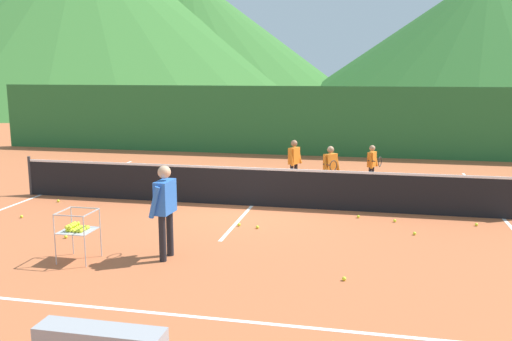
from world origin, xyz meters
The scene contains 26 objects.
ground_plane centered at (0.00, 0.00, 0.00)m, with size 120.00×120.00×0.00m, color #BC6038.
line_baseline_near centered at (0.00, -6.24, 0.00)m, with size 11.74×0.08×0.01m, color white.
line_baseline_far centered at (0.00, 5.22, 0.00)m, with size 11.74×0.08×0.01m, color white.
line_sideline_west centered at (-5.87, 0.00, 0.00)m, with size 0.08×11.46×0.01m, color white.
line_sideline_east centered at (5.87, 0.00, 0.00)m, with size 0.08×11.46×0.01m, color white.
line_service_center centered at (0.00, 0.00, 0.00)m, with size 0.08×5.89×0.01m, color white.
tennis_net centered at (0.00, 0.00, 0.50)m, with size 12.38×0.08×1.05m.
instructor centered at (-0.68, -4.07, 1.01)m, with size 0.43×0.78×1.69m.
student_0 centered at (0.70, 2.49, 0.82)m, with size 0.38×0.55×1.36m.
student_1 centered at (1.81, 1.69, 0.80)m, with size 0.46×0.71×1.33m.
student_2 centered at (2.91, 2.87, 0.74)m, with size 0.41×0.67×1.23m.
ball_cart centered at (-2.16, -4.51, 0.59)m, with size 0.58×0.58×0.90m.
tennis_ball_0 centered at (2.50, -4.50, 0.03)m, with size 0.07×0.07×0.07m, color yellow.
tennis_ball_1 centered at (5.15, -0.75, 0.03)m, with size 0.07×0.07×0.07m, color yellow.
tennis_ball_2 centered at (-3.08, -3.39, 0.03)m, with size 0.07×0.07×0.07m, color yellow.
tennis_ball_3 centered at (-4.91, -2.20, 0.03)m, with size 0.07×0.07×0.07m, color yellow.
tennis_ball_4 centered at (2.63, -0.61, 0.03)m, with size 0.07×0.07×0.07m, color yellow.
tennis_ball_6 centered at (3.43, -0.80, 0.03)m, with size 0.07×0.07×0.07m, color yellow.
tennis_ball_7 centered at (-4.94, -0.64, 0.03)m, with size 0.07×0.07×0.07m, color yellow.
tennis_ball_8 centered at (3.79, -1.71, 0.03)m, with size 0.07×0.07×0.07m, color yellow.
tennis_ball_9 centered at (0.11, -1.82, 0.03)m, with size 0.07×0.07×0.07m, color yellow.
tennis_ball_10 centered at (0.54, -1.93, 0.03)m, with size 0.07×0.07×0.07m, color yellow.
windscreen_fence centered at (0.00, 8.52, 1.37)m, with size 25.82×0.08×2.75m, color #286B33.
hill_0 centered at (-28.79, 44.22, 9.13)m, with size 54.76×54.76×18.27m, color #38702D.
hill_1 centered at (13.88, 46.97, 6.66)m, with size 39.45×39.45×13.32m, color #2D6628.
hill_2 centered at (-17.91, 48.60, 7.15)m, with size 39.37×39.37×14.31m, color #38702D.
Camera 1 is at (2.82, -12.83, 3.29)m, focal length 38.05 mm.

